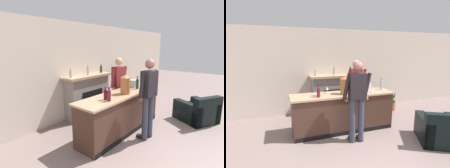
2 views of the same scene
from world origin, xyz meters
The scene contains 16 objects.
wall_back_panel centered at (0.00, 3.81, 1.38)m, with size 12.00×0.07×2.75m.
bar_counter centered at (0.19, 2.14, 0.49)m, with size 2.63×0.68×0.98m.
fireplace_stone centered at (0.40, 3.55, 0.64)m, with size 1.59×0.52×1.56m.
armchair_black centered at (2.00, 0.81, 0.27)m, with size 1.21×1.22×0.78m.
potted_plant_corner centered at (2.36, 3.09, 0.29)m, with size 0.40×0.47×0.74m.
person_customer centered at (0.26, 1.48, 1.02)m, with size 0.66×0.34×1.82m.
person_bartender centered at (0.79, 2.68, 0.99)m, with size 0.66×0.33×1.78m.
copper_dispenser centered at (0.20, 2.06, 1.21)m, with size 0.23×0.27×0.45m.
ice_bucket_steel centered at (0.94, 2.28, 1.08)m, with size 0.22×0.22×0.19m.
wine_bottle_cabernet_heavy centered at (-0.48, 1.98, 1.11)m, with size 0.08×0.08×0.29m.
wine_bottle_chardonnay_pale centered at (0.81, 2.09, 1.13)m, with size 0.08×0.08×0.33m.
wine_bottle_port_short centered at (-0.46, 2.10, 1.11)m, with size 0.08×0.08×0.28m.
wine_bottle_rose_blush centered at (0.58, 2.31, 1.13)m, with size 0.07×0.07×0.35m.
wine_bottle_riesling_slim centered at (1.37, 2.24, 1.12)m, with size 0.07×0.07×0.31m.
wine_glass_back_row centered at (0.96, 2.03, 1.09)m, with size 0.07×0.07×0.15m.
wine_glass_by_dispenser centered at (-0.19, 2.29, 1.10)m, with size 0.08×0.08×0.17m.
Camera 2 is at (-1.35, -1.86, 2.03)m, focal length 28.00 mm.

